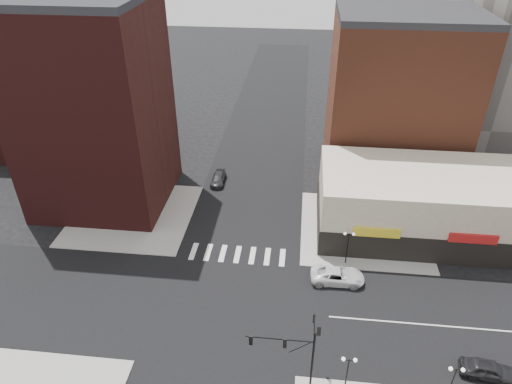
{
  "coord_description": "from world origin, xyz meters",
  "views": [
    {
      "loc": [
        6.32,
        -31.33,
        33.75
      ],
      "look_at": [
        2.43,
        4.39,
        11.0
      ],
      "focal_mm": 32.0,
      "sensor_mm": 36.0,
      "label": 1
    }
  ],
  "objects_px": {
    "street_lamp_ne": "(348,240)",
    "dark_sedan_east": "(489,370)",
    "traffic_signal": "(301,346)",
    "street_lamp_se_b": "(454,376)",
    "white_suv": "(337,276)",
    "dark_sedan_north": "(218,179)",
    "street_lamp_se_a": "(348,367)"
  },
  "relations": [
    {
      "from": "traffic_signal",
      "to": "dark_sedan_east",
      "type": "distance_m",
      "value": 16.59
    },
    {
      "from": "dark_sedan_north",
      "to": "street_lamp_ne",
      "type": "bearing_deg",
      "value": -43.0
    },
    {
      "from": "white_suv",
      "to": "dark_sedan_east",
      "type": "distance_m",
      "value": 15.81
    },
    {
      "from": "street_lamp_ne",
      "to": "street_lamp_se_b",
      "type": "bearing_deg",
      "value": -66.37
    },
    {
      "from": "street_lamp_se_a",
      "to": "dark_sedan_east",
      "type": "relative_size",
      "value": 0.9
    },
    {
      "from": "traffic_signal",
      "to": "dark_sedan_north",
      "type": "relative_size",
      "value": 1.74
    },
    {
      "from": "street_lamp_se_a",
      "to": "dark_sedan_north",
      "type": "distance_m",
      "value": 35.49
    },
    {
      "from": "street_lamp_se_b",
      "to": "white_suv",
      "type": "xyz_separation_m",
      "value": [
        -8.04,
        13.05,
        -2.51
      ]
    },
    {
      "from": "street_lamp_se_b",
      "to": "white_suv",
      "type": "height_order",
      "value": "street_lamp_se_b"
    },
    {
      "from": "traffic_signal",
      "to": "street_lamp_ne",
      "type": "relative_size",
      "value": 1.87
    },
    {
      "from": "street_lamp_se_b",
      "to": "white_suv",
      "type": "bearing_deg",
      "value": 121.64
    },
    {
      "from": "white_suv",
      "to": "dark_sedan_east",
      "type": "bearing_deg",
      "value": -131.48
    },
    {
      "from": "street_lamp_ne",
      "to": "dark_sedan_east",
      "type": "bearing_deg",
      "value": -49.89
    },
    {
      "from": "street_lamp_ne",
      "to": "dark_sedan_east",
      "type": "distance_m",
      "value": 17.35
    },
    {
      "from": "street_lamp_se_b",
      "to": "dark_sedan_east",
      "type": "distance_m",
      "value": 5.57
    },
    {
      "from": "street_lamp_ne",
      "to": "dark_sedan_east",
      "type": "xyz_separation_m",
      "value": [
        11.06,
        -13.13,
        -2.51
      ]
    },
    {
      "from": "street_lamp_ne",
      "to": "dark_sedan_east",
      "type": "height_order",
      "value": "street_lamp_ne"
    },
    {
      "from": "traffic_signal",
      "to": "dark_sedan_east",
      "type": "xyz_separation_m",
      "value": [
        15.82,
        2.7,
        -4.18
      ]
    },
    {
      "from": "traffic_signal",
      "to": "dark_sedan_east",
      "type": "relative_size",
      "value": 1.69
    },
    {
      "from": "white_suv",
      "to": "dark_sedan_north",
      "type": "xyz_separation_m",
      "value": [
        -16.02,
        18.49,
        -0.13
      ]
    },
    {
      "from": "street_lamp_ne",
      "to": "dark_sedan_north",
      "type": "xyz_separation_m",
      "value": [
        -17.06,
        15.54,
        -2.64
      ]
    },
    {
      "from": "traffic_signal",
      "to": "white_suv",
      "type": "distance_m",
      "value": 14.05
    },
    {
      "from": "street_lamp_se_a",
      "to": "street_lamp_ne",
      "type": "distance_m",
      "value": 16.03
    },
    {
      "from": "white_suv",
      "to": "dark_sedan_east",
      "type": "relative_size",
      "value": 1.22
    },
    {
      "from": "street_lamp_se_b",
      "to": "street_lamp_ne",
      "type": "xyz_separation_m",
      "value": [
        -7.0,
        16.0,
        0.0
      ]
    },
    {
      "from": "traffic_signal",
      "to": "street_lamp_se_b",
      "type": "bearing_deg",
      "value": -0.82
    },
    {
      "from": "street_lamp_se_b",
      "to": "dark_sedan_north",
      "type": "relative_size",
      "value": 0.93
    },
    {
      "from": "traffic_signal",
      "to": "dark_sedan_north",
      "type": "xyz_separation_m",
      "value": [
        -12.29,
        31.37,
        -4.31
      ]
    },
    {
      "from": "traffic_signal",
      "to": "white_suv",
      "type": "bearing_deg",
      "value": 73.87
    },
    {
      "from": "street_lamp_se_a",
      "to": "dark_sedan_east",
      "type": "height_order",
      "value": "street_lamp_se_a"
    },
    {
      "from": "street_lamp_se_a",
      "to": "street_lamp_ne",
      "type": "relative_size",
      "value": 1.0
    },
    {
      "from": "traffic_signal",
      "to": "street_lamp_se_a",
      "type": "bearing_deg",
      "value": -2.57
    }
  ]
}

